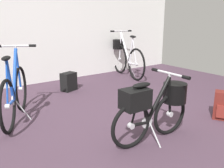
# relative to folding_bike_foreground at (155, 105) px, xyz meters

# --- Properties ---
(ground_plane) EXTENTS (7.48, 7.48, 0.00)m
(ground_plane) POSITION_rel_folding_bike_foreground_xyz_m (-0.31, 0.29, -0.40)
(ground_plane) COLOR #473342
(back_wall) EXTENTS (7.48, 0.10, 2.96)m
(back_wall) POSITION_rel_folding_bike_foreground_xyz_m (-0.31, 3.11, 1.08)
(back_wall) COLOR white
(back_wall) RESTS_ON ground_plane
(folding_bike_foreground) EXTENTS (1.04, 0.53, 0.74)m
(folding_bike_foreground) POSITION_rel_folding_bike_foreground_xyz_m (0.00, 0.00, 0.00)
(folding_bike_foreground) COLOR black
(folding_bike_foreground) RESTS_ON ground_plane
(display_bike_left) EXTENTS (0.72, 1.23, 0.95)m
(display_bike_left) POSITION_rel_folding_bike_foreground_xyz_m (-1.07, 1.43, -0.04)
(display_bike_left) COLOR black
(display_bike_left) RESTS_ON ground_plane
(display_bike_right) EXTENTS (0.53, 1.44, 1.01)m
(display_bike_right) POSITION_rel_folding_bike_foreground_xyz_m (1.66, 2.57, 0.06)
(display_bike_right) COLOR black
(display_bike_right) RESTS_ON ground_plane
(backpack_on_floor) EXTENTS (0.28, 0.31, 0.37)m
(backpack_on_floor) POSITION_rel_folding_bike_foreground_xyz_m (1.14, -0.15, -0.22)
(backpack_on_floor) COLOR maroon
(backpack_on_floor) RESTS_ON ground_plane
(handbag_on_floor) EXTENTS (0.31, 0.27, 0.33)m
(handbag_on_floor) POSITION_rel_folding_bike_foreground_xyz_m (0.07, 2.23, -0.24)
(handbag_on_floor) COLOR black
(handbag_on_floor) RESTS_ON ground_plane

